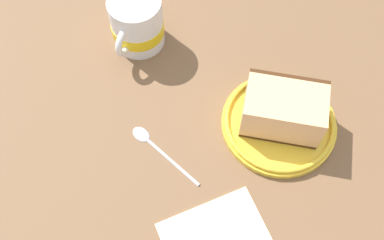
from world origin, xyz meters
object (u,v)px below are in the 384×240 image
object	(u,v)px
cake_slice	(283,109)
small_plate	(279,123)
tea_mug	(137,23)
teaspoon	(152,143)

from	to	relation	value
cake_slice	small_plate	bearing A→B (deg)	74.30
tea_mug	teaspoon	distance (cm)	19.54
tea_mug	small_plate	bearing A→B (deg)	138.89
tea_mug	teaspoon	bearing A→B (deg)	93.92
small_plate	teaspoon	world-z (taller)	small_plate
cake_slice	teaspoon	xyz separation A→B (cm)	(18.90, 1.78, -4.03)
small_plate	cake_slice	world-z (taller)	cake_slice
small_plate	teaspoon	xyz separation A→B (cm)	(18.83, 1.51, -0.50)
cake_slice	tea_mug	bearing A→B (deg)	-40.57
cake_slice	teaspoon	world-z (taller)	cake_slice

